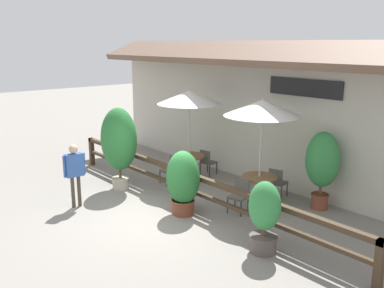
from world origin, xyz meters
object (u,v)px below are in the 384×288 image
at_px(dining_table_middle, 259,182).
at_px(potted_plant_corner_fern, 119,141).
at_px(patio_umbrella_near, 189,97).
at_px(potted_plant_tall_tropical, 183,181).
at_px(pedestrian, 74,167).
at_px(chair_near_wallside, 207,161).
at_px(potted_plant_broad_leaf, 264,214).
at_px(potted_plant_small_flowering, 322,163).
at_px(dining_table_near, 189,160).
at_px(patio_umbrella_middle, 262,108).
at_px(chair_middle_wallside, 277,181).
at_px(chair_middle_streetside, 239,194).
at_px(chair_near_streetside, 170,168).

relative_size(dining_table_middle, potted_plant_corner_fern, 0.40).
bearing_deg(patio_umbrella_near, potted_plant_tall_tropical, -43.35).
bearing_deg(pedestrian, dining_table_middle, 145.66).
bearing_deg(pedestrian, chair_near_wallside, -178.30).
relative_size(patio_umbrella_near, potted_plant_broad_leaf, 1.86).
xyz_separation_m(potted_plant_tall_tropical, potted_plant_corner_fern, (-2.66, -0.18, 0.57)).
bearing_deg(patio_umbrella_near, potted_plant_small_flowering, 13.30).
height_order(potted_plant_tall_tropical, potted_plant_small_flowering, potted_plant_small_flowering).
distance_m(dining_table_middle, potted_plant_corner_fern, 4.13).
bearing_deg(potted_plant_broad_leaf, chair_near_wallside, 149.87).
height_order(dining_table_near, potted_plant_tall_tropical, potted_plant_tall_tropical).
xyz_separation_m(patio_umbrella_near, patio_umbrella_middle, (2.83, -0.00, 0.00)).
relative_size(chair_middle_wallside, potted_plant_small_flowering, 0.41).
height_order(chair_near_wallside, chair_middle_wallside, same).
bearing_deg(patio_umbrella_middle, dining_table_middle, -90.00).
bearing_deg(dining_table_near, potted_plant_broad_leaf, -22.85).
xyz_separation_m(dining_table_middle, chair_middle_streetside, (0.02, -0.77, -0.16)).
distance_m(chair_middle_streetside, potted_plant_broad_leaf, 2.17).
xyz_separation_m(chair_middle_streetside, potted_plant_broad_leaf, (1.78, -1.19, 0.36)).
bearing_deg(chair_near_streetside, pedestrian, -87.07).
relative_size(chair_near_streetside, pedestrian, 0.50).
height_order(patio_umbrella_near, patio_umbrella_middle, same).
bearing_deg(chair_middle_wallside, dining_table_middle, 77.37).
distance_m(patio_umbrella_near, dining_table_middle, 3.44).
xyz_separation_m(patio_umbrella_near, dining_table_near, (0.00, -0.00, -1.95)).
bearing_deg(pedestrian, potted_plant_tall_tropical, 133.98).
height_order(patio_umbrella_near, pedestrian, patio_umbrella_near).
height_order(chair_near_streetside, chair_near_wallside, same).
bearing_deg(chair_near_streetside, potted_plant_small_flowering, 26.10).
relative_size(patio_umbrella_middle, pedestrian, 1.69).
distance_m(chair_near_wallside, potted_plant_tall_tropical, 3.31).
height_order(patio_umbrella_near, chair_near_streetside, patio_umbrella_near).
bearing_deg(chair_near_streetside, dining_table_middle, 17.67).
distance_m(patio_umbrella_middle, pedestrian, 4.99).
distance_m(dining_table_near, chair_middle_wallside, 2.93).
distance_m(chair_middle_streetside, pedestrian, 4.24).
bearing_deg(patio_umbrella_middle, potted_plant_corner_fern, -148.74).
height_order(dining_table_near, potted_plant_broad_leaf, potted_plant_broad_leaf).
distance_m(chair_near_streetside, potted_plant_small_flowering, 4.49).
xyz_separation_m(chair_near_streetside, chair_near_wallside, (0.12, 1.40, 0.00)).
bearing_deg(dining_table_middle, potted_plant_tall_tropical, -112.48).
distance_m(potted_plant_tall_tropical, pedestrian, 2.82).
bearing_deg(potted_plant_small_flowering, chair_middle_wallside, -171.02).
bearing_deg(dining_table_middle, chair_middle_wallside, 90.71).
distance_m(chair_middle_streetside, chair_middle_wallside, 1.53).
bearing_deg(patio_umbrella_middle, chair_middle_wallside, 90.71).
height_order(patio_umbrella_near, dining_table_middle, patio_umbrella_near).
xyz_separation_m(potted_plant_tall_tropical, potted_plant_small_flowering, (2.01, 2.88, 0.37)).
height_order(chair_near_wallside, potted_plant_broad_leaf, potted_plant_broad_leaf).
height_order(patio_umbrella_middle, dining_table_middle, patio_umbrella_middle).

